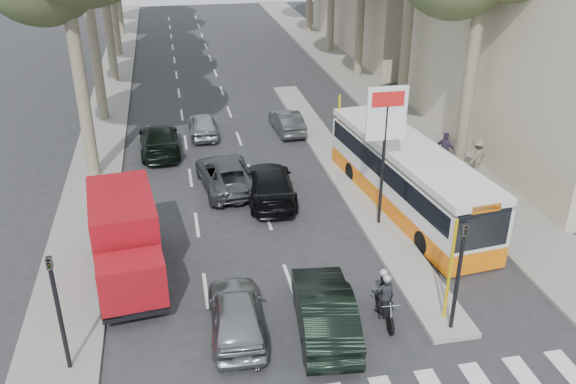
# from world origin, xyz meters

# --- Properties ---
(ground) EXTENTS (120.00, 120.00, 0.00)m
(ground) POSITION_xyz_m (0.00, 0.00, 0.00)
(ground) COLOR #28282B
(ground) RESTS_ON ground
(sidewalk_right) EXTENTS (3.20, 70.00, 0.12)m
(sidewalk_right) POSITION_xyz_m (8.60, 25.00, 0.06)
(sidewalk_right) COLOR gray
(sidewalk_right) RESTS_ON ground
(median_left) EXTENTS (2.40, 64.00, 0.12)m
(median_left) POSITION_xyz_m (-8.00, 28.00, 0.06)
(median_left) COLOR gray
(median_left) RESTS_ON ground
(traffic_island) EXTENTS (1.50, 26.00, 0.16)m
(traffic_island) POSITION_xyz_m (3.25, 11.00, 0.08)
(traffic_island) COLOR gray
(traffic_island) RESTS_ON ground
(billboard) EXTENTS (1.50, 12.10, 5.60)m
(billboard) POSITION_xyz_m (3.25, 5.00, 3.70)
(billboard) COLOR yellow
(billboard) RESTS_ON ground
(traffic_light_island) EXTENTS (0.16, 0.41, 3.60)m
(traffic_light_island) POSITION_xyz_m (3.25, -1.50, 2.49)
(traffic_light_island) COLOR black
(traffic_light_island) RESTS_ON ground
(traffic_light_left) EXTENTS (0.16, 0.41, 3.60)m
(traffic_light_left) POSITION_xyz_m (-7.60, -1.00, 2.49)
(traffic_light_left) COLOR black
(traffic_light_left) RESTS_ON ground
(silver_hatchback) EXTENTS (1.73, 3.99, 1.34)m
(silver_hatchback) POSITION_xyz_m (-2.95, -0.30, 0.67)
(silver_hatchback) COLOR gray
(silver_hatchback) RESTS_ON ground
(dark_hatchback) EXTENTS (2.04, 4.65, 1.48)m
(dark_hatchback) POSITION_xyz_m (-0.42, -0.72, 0.74)
(dark_hatchback) COLOR black
(dark_hatchback) RESTS_ON ground
(queue_car_a) EXTENTS (2.67, 4.93, 1.31)m
(queue_car_a) POSITION_xyz_m (-2.17, 9.62, 0.66)
(queue_car_a) COLOR #47484E
(queue_car_a) RESTS_ON ground
(queue_car_b) EXTENTS (2.26, 4.90, 1.39)m
(queue_car_b) POSITION_xyz_m (-0.50, 8.16, 0.69)
(queue_car_b) COLOR black
(queue_car_b) RESTS_ON ground
(queue_car_c) EXTENTS (1.48, 3.61, 1.22)m
(queue_car_c) POSITION_xyz_m (-2.70, 16.34, 0.61)
(queue_car_c) COLOR #A3A6AB
(queue_car_c) RESTS_ON ground
(queue_car_d) EXTENTS (1.48, 3.68, 1.19)m
(queue_car_d) POSITION_xyz_m (1.80, 15.99, 0.60)
(queue_car_d) COLOR #44474A
(queue_car_d) RESTS_ON ground
(queue_car_e) EXTENTS (2.07, 4.75, 1.36)m
(queue_car_e) POSITION_xyz_m (-5.01, 14.37, 0.68)
(queue_car_e) COLOR black
(queue_car_e) RESTS_ON ground
(red_truck) EXTENTS (2.57, 5.53, 2.85)m
(red_truck) POSITION_xyz_m (-6.13, 3.23, 1.51)
(red_truck) COLOR black
(red_truck) RESTS_ON ground
(city_bus) EXTENTS (3.44, 10.67, 2.76)m
(city_bus) POSITION_xyz_m (4.80, 6.27, 1.45)
(city_bus) COLOR orange
(city_bus) RESTS_ON ground
(motorcycle) EXTENTS (0.71, 1.90, 1.62)m
(motorcycle) POSITION_xyz_m (1.51, -0.40, 0.73)
(motorcycle) COLOR black
(motorcycle) RESTS_ON ground
(pedestrian_near) EXTENTS (1.06, 1.11, 1.76)m
(pedestrian_near) POSITION_xyz_m (7.95, 9.49, 1.00)
(pedestrian_near) COLOR #42344E
(pedestrian_near) RESTS_ON sidewalk_right
(pedestrian_far) EXTENTS (1.20, 0.99, 1.72)m
(pedestrian_far) POSITION_xyz_m (9.10, 8.57, 0.98)
(pedestrian_far) COLOR #6F6353
(pedestrian_far) RESTS_ON sidewalk_right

